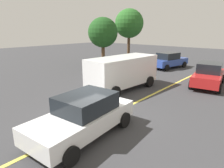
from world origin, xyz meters
TOP-DOWN VIEW (x-y plane):
  - ground_plane at (0.00, 0.00)m, footprint 80.00×80.00m
  - lane_marking_centre at (3.00, 0.00)m, footprint 28.00×0.16m
  - white_van at (4.69, 2.21)m, footprint 5.33×2.56m
  - car_white_behind_van at (-1.10, -0.41)m, footprint 4.55×2.40m
  - car_red_mid_road at (9.34, -2.00)m, footprint 4.59×2.49m
  - car_blue_approaching at (13.79, 3.15)m, footprint 4.67×2.59m
  - tree_left_verge at (9.92, 9.01)m, footprint 3.16×3.16m
  - tree_centre_verge at (14.88, 9.23)m, footprint 3.54×3.54m

SIDE VIEW (x-z plane):
  - ground_plane at x=0.00m, z-range 0.00..0.00m
  - lane_marking_centre at x=3.00m, z-range 0.00..0.01m
  - car_white_behind_van at x=-1.10m, z-range 0.01..1.61m
  - car_blue_approaching at x=13.79m, z-range 0.00..1.64m
  - car_red_mid_road at x=9.34m, z-range 0.00..1.67m
  - white_van at x=4.69m, z-range 0.17..2.37m
  - tree_left_verge at x=9.92m, z-range 1.01..6.23m
  - tree_centre_verge at x=14.88m, z-range 1.42..7.85m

